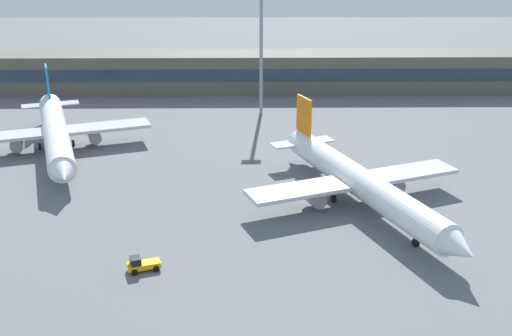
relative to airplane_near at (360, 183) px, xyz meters
name	(u,v)px	position (x,y,z in m)	size (l,w,h in m)	color
ground_plane	(241,187)	(-16.50, 6.88, -3.42)	(400.00, 400.00, 0.00)	slate
terminal_building	(243,72)	(-16.50, 67.27, 1.08)	(140.78, 12.13, 9.00)	#5B564C
airplane_near	(360,183)	(0.00, 0.00, 0.00)	(31.15, 43.42, 11.23)	white
airplane_mid	(55,132)	(-48.28, 23.07, 0.10)	(32.36, 45.28, 11.57)	white
baggage_tug_yellow	(142,264)	(-27.27, -17.20, -2.63)	(3.89, 2.71, 1.75)	#F2B20C
floodlight_tower_east	(261,39)	(-12.59, 47.06, 12.04)	(3.20, 0.80, 26.86)	gray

